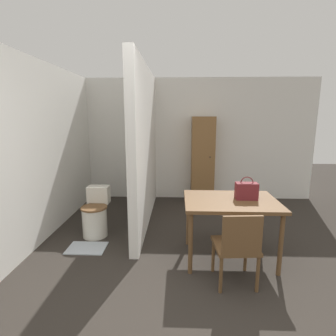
# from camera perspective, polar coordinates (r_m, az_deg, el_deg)

# --- Properties ---
(wall_back) EXTENTS (5.19, 0.12, 2.50)m
(wall_back) POSITION_cam_1_polar(r_m,az_deg,el_deg) (5.56, 4.38, 6.16)
(wall_back) COLOR white
(wall_back) RESTS_ON ground_plane
(wall_left) EXTENTS (0.12, 4.71, 2.50)m
(wall_left) POSITION_cam_1_polar(r_m,az_deg,el_deg) (4.14, -25.90, 3.33)
(wall_left) COLOR white
(wall_left) RESTS_ON ground_plane
(partition_wall) EXTENTS (0.12, 2.54, 2.50)m
(partition_wall) POSITION_cam_1_polar(r_m,az_deg,el_deg) (4.27, -5.05, 4.62)
(partition_wall) COLOR white
(partition_wall) RESTS_ON ground_plane
(dining_table) EXTENTS (1.10, 0.80, 0.76)m
(dining_table) POSITION_cam_1_polar(r_m,az_deg,el_deg) (3.26, 13.46, -8.14)
(dining_table) COLOR brown
(dining_table) RESTS_ON ground_plane
(wooden_chair) EXTENTS (0.46, 0.46, 0.82)m
(wooden_chair) POSITION_cam_1_polar(r_m,az_deg,el_deg) (2.86, 14.83, -15.94)
(wooden_chair) COLOR brown
(wooden_chair) RESTS_ON ground_plane
(toilet) EXTENTS (0.37, 0.52, 0.69)m
(toilet) POSITION_cam_1_polar(r_m,az_deg,el_deg) (4.07, -15.47, -9.91)
(toilet) COLOR silver
(toilet) RESTS_ON ground_plane
(handbag) EXTENTS (0.26, 0.13, 0.28)m
(handbag) POSITION_cam_1_polar(r_m,az_deg,el_deg) (3.28, 16.70, -4.76)
(handbag) COLOR maroon
(handbag) RESTS_ON dining_table
(wooden_cabinet) EXTENTS (0.45, 0.40, 1.73)m
(wooden_cabinet) POSITION_cam_1_polar(r_m,az_deg,el_deg) (5.36, 7.54, 1.77)
(wooden_cabinet) COLOR brown
(wooden_cabinet) RESTS_ON ground_plane
(bath_mat) EXTENTS (0.50, 0.35, 0.01)m
(bath_mat) POSITION_cam_1_polar(r_m,az_deg,el_deg) (3.82, -17.27, -16.30)
(bath_mat) COLOR #B2BCC6
(bath_mat) RESTS_ON ground_plane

